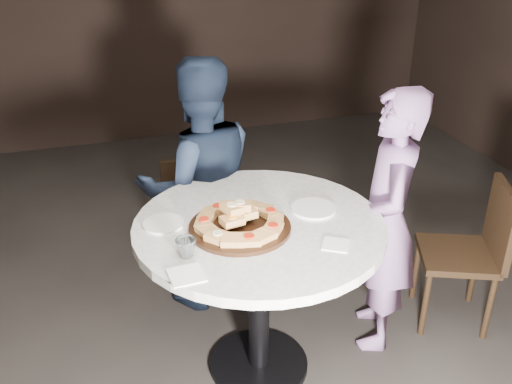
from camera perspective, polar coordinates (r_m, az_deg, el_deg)
The scene contains 13 objects.
floor at distance 3.04m, azimuth -1.20°, elevation -17.91°, with size 7.00×7.00×0.00m, color black.
table at distance 2.66m, azimuth 0.32°, elevation -6.05°, with size 1.19×1.19×0.86m.
serving_board at distance 2.52m, azimuth -1.63°, elevation -3.56°, with size 0.45×0.45×0.02m, color black.
focaccia_pile at distance 2.50m, azimuth -1.73°, elevation -2.74°, with size 0.41×0.40×0.11m.
plate_left at distance 2.59m, azimuth -9.24°, elevation -3.14°, with size 0.18×0.18×0.01m, color white.
plate_right at distance 2.69m, azimuth 5.77°, elevation -1.66°, with size 0.21×0.21×0.01m, color white.
water_glass at distance 2.34m, azimuth -7.00°, elevation -5.53°, with size 0.09×0.09×0.08m, color silver.
napkin_near at distance 2.24m, azimuth -6.97°, elevation -8.25°, with size 0.13×0.13×0.01m, color white.
napkin_far at distance 2.43m, azimuth 7.98°, elevation -5.23°, with size 0.11×0.11×0.01m, color white.
chair_far at distance 3.69m, azimuth -6.75°, elevation -0.75°, with size 0.37×0.39×0.78m.
chair_right at distance 3.33m, azimuth 21.06°, elevation -5.06°, with size 0.53×0.52×0.84m.
diner_navy at distance 3.20m, azimuth -5.62°, elevation 0.56°, with size 0.71×0.56×1.47m, color #141E32.
diner_teal at distance 2.96m, azimuth 12.83°, elevation -3.04°, with size 0.51×0.34×1.41m, color #7F6197.
Camera 1 is at (-0.59, -2.09, 2.14)m, focal length 40.00 mm.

